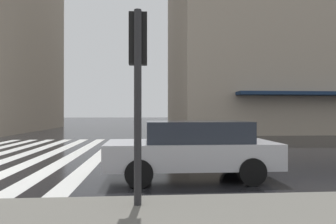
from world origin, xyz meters
TOP-DOWN VIEW (x-y plane):
  - zebra_crossing at (4.00, -0.03)m, footprint 13.00×6.50m
  - haussmann_block_corner at (21.65, -19.08)m, footprint 19.51×22.74m
  - traffic_signal_post at (-3.40, -4.64)m, footprint 0.44×0.30m
  - car_silver at (-1.00, -5.92)m, footprint 1.85×4.10m

SIDE VIEW (x-z plane):
  - zebra_crossing at x=4.00m, z-range 0.00..0.01m
  - car_silver at x=-1.00m, z-range 0.05..1.46m
  - traffic_signal_post at x=-3.40m, z-range 0.84..3.96m
  - haussmann_block_corner at x=21.65m, z-range -0.21..20.24m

